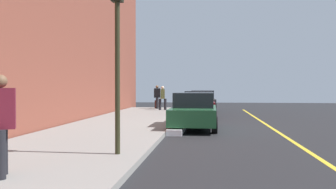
# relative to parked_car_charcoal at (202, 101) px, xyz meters

# --- Properties ---
(ground_plane) EXTENTS (56.00, 56.00, 0.00)m
(ground_plane) POSITION_rel_parked_car_charcoal_xyz_m (12.27, -0.06, -0.76)
(ground_plane) COLOR black
(sidewalk) EXTENTS (28.00, 4.60, 0.15)m
(sidewalk) POSITION_rel_parked_car_charcoal_xyz_m (12.27, -3.36, -0.68)
(sidewalk) COLOR gray
(sidewalk) RESTS_ON ground
(lane_stripe_centre) EXTENTS (28.00, 0.14, 0.01)m
(lane_stripe_centre) POSITION_rel_parked_car_charcoal_xyz_m (12.27, 3.14, -0.75)
(lane_stripe_centre) COLOR gold
(lane_stripe_centre) RESTS_ON ground
(snow_bank_curb) EXTENTS (4.43, 0.56, 0.22)m
(snow_bank_curb) POSITION_rel_parked_car_charcoal_xyz_m (12.89, -0.76, -0.65)
(snow_bank_curb) COLOR white
(snow_bank_curb) RESTS_ON ground
(parked_car_charcoal) EXTENTS (4.46, 2.03, 1.51)m
(parked_car_charcoal) POSITION_rel_parked_car_charcoal_xyz_m (0.00, 0.00, 0.00)
(parked_car_charcoal) COLOR black
(parked_car_charcoal) RESTS_ON ground
(parked_car_maroon) EXTENTS (4.47, 1.96, 1.51)m
(parked_car_maroon) POSITION_rel_parked_car_charcoal_xyz_m (5.84, -0.12, 0.00)
(parked_car_maroon) COLOR black
(parked_car_maroon) RESTS_ON ground
(parked_car_green) EXTENTS (4.60, 1.94, 1.51)m
(parked_car_green) POSITION_rel_parked_car_charcoal_xyz_m (12.58, -0.14, 0.00)
(parked_car_green) COLOR black
(parked_car_green) RESTS_ON ground
(pedestrian_black_coat) EXTENTS (0.57, 0.51, 1.74)m
(pedestrian_black_coat) POSITION_rel_parked_car_charcoal_xyz_m (0.06, -3.37, 0.32)
(pedestrian_black_coat) COLOR black
(pedestrian_black_coat) RESTS_ON sidewalk
(pedestrian_burgundy_coat) EXTENTS (0.56, 0.57, 1.81)m
(pedestrian_burgundy_coat) POSITION_rel_parked_car_charcoal_xyz_m (22.23, -3.19, 0.36)
(pedestrian_burgundy_coat) COLOR black
(pedestrian_burgundy_coat) RESTS_ON sidewalk
(pedestrian_olive_coat) EXTENTS (0.49, 0.55, 1.68)m
(pedestrian_olive_coat) POSITION_rel_parked_car_charcoal_xyz_m (1.79, -2.75, 0.29)
(pedestrian_olive_coat) COLOR black
(pedestrian_olive_coat) RESTS_ON sidewalk
(traffic_light_pole) EXTENTS (0.35, 0.26, 4.30)m
(traffic_light_pole) POSITION_rel_parked_car_charcoal_xyz_m (19.74, -1.69, 2.31)
(traffic_light_pole) COLOR #2D2D19
(traffic_light_pole) RESTS_ON sidewalk
(rolling_suitcase) EXTENTS (0.34, 0.22, 0.96)m
(rolling_suitcase) POSITION_rel_parked_car_charcoal_xyz_m (-0.47, -3.50, -0.31)
(rolling_suitcase) COLOR #471E19
(rolling_suitcase) RESTS_ON sidewalk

